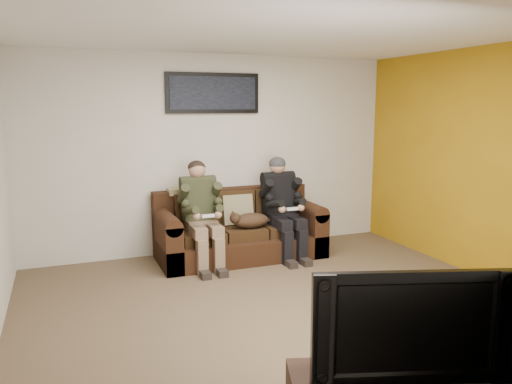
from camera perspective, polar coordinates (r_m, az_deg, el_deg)
name	(u,v)px	position (r m, az deg, el deg)	size (l,w,h in m)	color
floor	(285,310)	(4.94, 3.37, -13.32)	(5.00, 5.00, 0.00)	brown
ceiling	(288,29)	(4.59, 3.71, 18.05)	(5.00, 5.00, 0.00)	silver
wall_back	(216,154)	(6.68, -4.64, 4.31)	(5.00, 5.00, 0.00)	beige
wall_front	(475,235)	(2.76, 23.72, -4.57)	(5.00, 5.00, 0.00)	beige
wall_right	(493,165)	(6.08, 25.47, 2.82)	(4.50, 4.50, 0.00)	beige
accent_wall_right	(492,165)	(6.07, 25.41, 2.82)	(4.50, 4.50, 0.00)	#A77910
sofa	(238,232)	(6.50, -2.02, -4.55)	(2.10, 0.91, 0.86)	#311B0E
throw_pillow	(237,209)	(6.48, -2.15, -2.01)	(0.40, 0.11, 0.38)	#8C825C
throw_blanket	(185,191)	(6.47, -8.15, 0.12)	(0.43, 0.21, 0.08)	#BFBB8D
person_left	(201,208)	(6.10, -6.29, -1.84)	(0.51, 0.87, 1.28)	#866B54
person_right	(282,202)	(6.46, 3.01, -1.10)	(0.51, 0.86, 1.28)	black
cat	(250,220)	(6.27, -0.74, -3.25)	(0.66, 0.26, 0.24)	#482F1C
framed_poster	(213,93)	(6.61, -4.93, 11.19)	(1.25, 0.05, 0.52)	black
television	(407,320)	(3.05, 16.86, -13.81)	(1.14, 0.15, 0.65)	black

